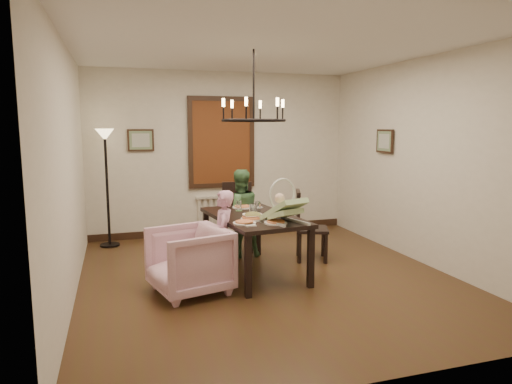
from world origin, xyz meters
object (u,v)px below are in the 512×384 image
chair_right (312,225)px  seated_man (240,221)px  elderly_woman (223,245)px  drinking_glass (253,209)px  dining_table (254,222)px  chair_far (238,217)px  baby_bouncer (284,208)px  armchair (189,260)px  floor_lamp (107,190)px

chair_right → seated_man: seated_man is taller
elderly_woman → drinking_glass: bearing=139.9°
dining_table → seated_man: seated_man is taller
chair_right → chair_far: bearing=67.2°
chair_right → baby_bouncer: size_ratio=1.81×
chair_far → seated_man: seated_man is taller
chair_far → drinking_glass: size_ratio=7.78×
dining_table → chair_right: chair_right is taller
dining_table → seated_man: (0.03, 0.80, -0.15)m
elderly_woman → seated_man: seated_man is taller
elderly_woman → seated_man: bearing=171.1°
armchair → elderly_woman: elderly_woman is taller
elderly_woman → baby_bouncer: size_ratio=1.70×
elderly_woman → baby_bouncer: 0.86m
dining_table → elderly_woman: bearing=-158.0°
drinking_glass → seated_man: bearing=88.1°
chair_far → baby_bouncer: baby_bouncer is taller
seated_man → chair_far: bearing=-103.0°
armchair → drinking_glass: drinking_glass is taller
chair_far → chair_right: bearing=-31.5°
floor_lamp → chair_right: bearing=-30.7°
armchair → seated_man: (0.93, 1.24, 0.15)m
chair_right → elderly_woman: chair_right is taller
dining_table → baby_bouncer: 0.63m
dining_table → chair_far: size_ratio=1.66×
chair_far → elderly_woman: size_ratio=1.11×
seated_man → baby_bouncer: (0.17, -1.34, 0.41)m
chair_right → elderly_woman: size_ratio=1.06×
seated_man → chair_right: bearing=150.8°
baby_bouncer → armchair: bearing=156.9°
floor_lamp → seated_man: bearing=-32.5°
armchair → seated_man: bearing=129.2°
baby_bouncer → floor_lamp: (-1.99, 2.50, -0.04)m
dining_table → drinking_glass: bearing=77.2°
dining_table → drinking_glass: drinking_glass is taller
baby_bouncer → elderly_woman: bearing=138.5°
seated_man → drinking_glass: (-0.02, -0.74, 0.30)m
chair_right → floor_lamp: floor_lamp is taller
chair_right → drinking_glass: size_ratio=7.49×
chair_far → floor_lamp: size_ratio=0.58×
baby_bouncer → floor_lamp: floor_lamp is taller
chair_far → elderly_woman: 1.49m
dining_table → armchair: bearing=-160.6°
chair_far → drinking_glass: chair_far is taller
seated_man → floor_lamp: floor_lamp is taller
armchair → chair_far: bearing=133.7°
seated_man → baby_bouncer: size_ratio=1.92×
dining_table → baby_bouncer: size_ratio=3.12×
dining_table → floor_lamp: (-1.79, 1.96, 0.22)m
chair_right → floor_lamp: bearing=79.2°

